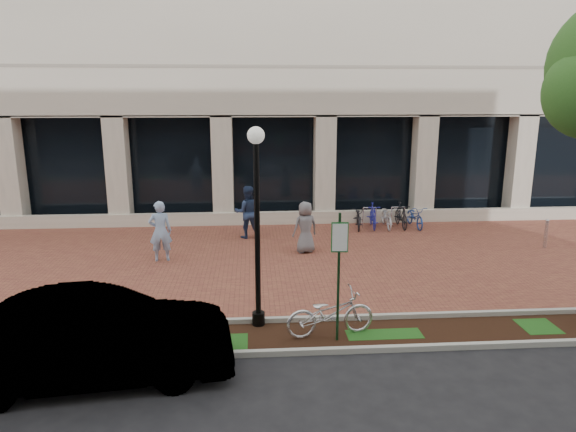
{
  "coord_description": "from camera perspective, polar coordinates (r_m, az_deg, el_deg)",
  "views": [
    {
      "loc": [
        -0.87,
        -15.13,
        4.96
      ],
      "look_at": [
        0.15,
        -0.8,
        1.57
      ],
      "focal_mm": 32.0,
      "sensor_mm": 36.0,
      "label": 1
    }
  ],
  "objects": [
    {
      "name": "curb_street_side",
      "position": [
        10.4,
        1.25,
        -14.86
      ],
      "size": [
        40.0,
        0.12,
        0.12
      ],
      "primitive_type": "cube",
      "color": "#A6A69D",
      "rests_on": "ground"
    },
    {
      "name": "parking_sign",
      "position": [
        10.34,
        5.68,
        -5.15
      ],
      "size": [
        0.34,
        0.07,
        2.72
      ],
      "rotation": [
        0.0,
        0.0,
        -0.06
      ],
      "color": "#153A1C",
      "rests_on": "ground"
    },
    {
      "name": "bike_rack_cluster",
      "position": [
        19.98,
        10.94,
        -0.04
      ],
      "size": [
        2.93,
        1.7,
        0.95
      ],
      "rotation": [
        0.0,
        0.0,
        -0.05
      ],
      "color": "black",
      "rests_on": "ground"
    },
    {
      "name": "locked_bicycle",
      "position": [
        11.0,
        4.71,
        -10.71
      ],
      "size": [
        1.99,
        0.99,
        1.0
      ],
      "primitive_type": "imported",
      "rotation": [
        0.0,
        0.0,
        1.75
      ],
      "color": "silver",
      "rests_on": "ground"
    },
    {
      "name": "bollard",
      "position": [
        19.02,
        26.74,
        -1.73
      ],
      "size": [
        0.12,
        0.12,
        0.99
      ],
      "color": "silver",
      "rests_on": "ground"
    },
    {
      "name": "curb_plaza_side",
      "position": [
        11.74,
        0.56,
        -11.41
      ],
      "size": [
        40.0,
        0.12,
        0.12
      ],
      "primitive_type": "cube",
      "color": "#A6A69D",
      "rests_on": "ground"
    },
    {
      "name": "lamppost",
      "position": [
        10.83,
        -3.46,
        -0.14
      ],
      "size": [
        0.36,
        0.36,
        4.35
      ],
      "color": "black",
      "rests_on": "ground"
    },
    {
      "name": "pedestrian_left",
      "position": [
        16.06,
        -14.0,
        -1.65
      ],
      "size": [
        0.74,
        0.54,
        1.88
      ],
      "primitive_type": "imported",
      "rotation": [
        0.0,
        0.0,
        3.28
      ],
      "color": "#91B0D9",
      "rests_on": "ground"
    },
    {
      "name": "ground",
      "position": [
        15.95,
        -0.75,
        -4.86
      ],
      "size": [
        120.0,
        120.0,
        0.0
      ],
      "primitive_type": "plane",
      "color": "black",
      "rests_on": "ground"
    },
    {
      "name": "planting_strip",
      "position": [
        11.09,
        0.88,
        -13.29
      ],
      "size": [
        40.0,
        1.5,
        0.01
      ],
      "primitive_type": "cube",
      "color": "black",
      "rests_on": "ground"
    },
    {
      "name": "brick_plaza",
      "position": [
        15.95,
        -0.75,
        -4.84
      ],
      "size": [
        40.0,
        9.0,
        0.01
      ],
      "primitive_type": "cube",
      "color": "brown",
      "rests_on": "ground"
    },
    {
      "name": "pedestrian_mid",
      "position": [
        18.19,
        -4.55,
        0.44
      ],
      "size": [
        0.98,
        0.8,
        1.87
      ],
      "primitive_type": "imported",
      "rotation": [
        0.0,
        0.0,
        3.24
      ],
      "color": "navy",
      "rests_on": "ground"
    },
    {
      "name": "pedestrian_right",
      "position": [
        16.46,
        1.93,
        -1.26
      ],
      "size": [
        0.94,
        0.76,
        1.67
      ],
      "primitive_type": "imported",
      "rotation": [
        0.0,
        0.0,
        3.46
      ],
      "color": "slate",
      "rests_on": "ground"
    },
    {
      "name": "sedan_near_curb",
      "position": [
        9.89,
        -20.68,
        -12.61
      ],
      "size": [
        4.95,
        2.23,
        1.58
      ],
      "primitive_type": "imported",
      "rotation": [
        0.0,
        0.0,
        1.69
      ],
      "color": "#A9A9AE",
      "rests_on": "ground"
    }
  ]
}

